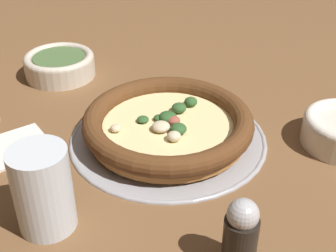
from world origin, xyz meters
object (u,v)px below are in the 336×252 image
Objects in this scene: pizza at (168,124)px; pizza_tray at (168,137)px; bowl_far at (60,64)px; pepper_shaker at (241,235)px; drinking_cup at (43,190)px.

pizza_tray is at bearing -132.13° from pizza.
pizza reaches higher than pizza_tray.
bowl_far is at bearing 132.32° from pizza.
pizza is 0.28m from pepper_shaker.
bowl_far is 0.58m from pepper_shaker.
pepper_shaker is at bearing -73.95° from pizza_tray.
drinking_cup is (0.06, -0.43, 0.03)m from bowl_far.
drinking_cup reaches higher than pepper_shaker.
pizza_tray is 0.32m from bowl_far.
pizza is 0.25m from drinking_cup.
pizza_tray is 0.03m from pizza.
drinking_cup is at bearing 163.10° from pepper_shaker.
drinking_cup reaches higher than pizza.
pepper_shaker is at bearing -73.96° from pizza.
pizza is 2.85× the size of pepper_shaker.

